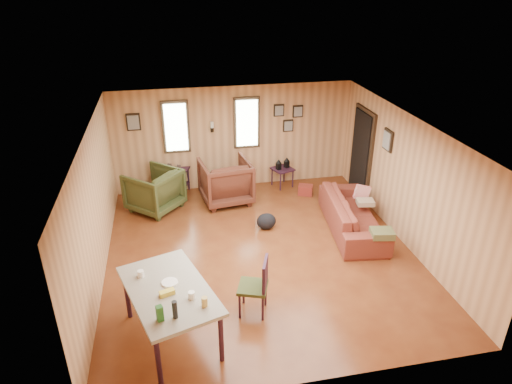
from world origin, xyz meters
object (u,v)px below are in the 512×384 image
at_px(dining_table, 169,294).
at_px(recliner_brown, 226,179).
at_px(side_table, 283,167).
at_px(recliner_green, 154,188).
at_px(end_table, 176,177).
at_px(sofa, 353,209).

bearing_deg(dining_table, recliner_brown, 54.21).
bearing_deg(side_table, recliner_brown, -160.11).
xyz_separation_m(recliner_green, end_table, (0.48, 0.75, -0.10)).
height_order(sofa, recliner_green, recliner_green).
bearing_deg(sofa, end_table, 61.56).
relative_size(recliner_brown, dining_table, 0.57).
xyz_separation_m(recliner_green, dining_table, (0.23, -3.99, 0.28)).
bearing_deg(recliner_green, side_table, 143.57).
height_order(recliner_brown, recliner_green, recliner_brown).
distance_m(recliner_green, dining_table, 4.01).
xyz_separation_m(sofa, side_table, (-0.87, 2.23, 0.04)).
bearing_deg(recliner_green, dining_table, 45.54).
bearing_deg(side_table, end_table, 176.45).
height_order(recliner_brown, dining_table, dining_table).
bearing_deg(recliner_brown, end_table, -39.74).
height_order(side_table, dining_table, dining_table).
relative_size(recliner_green, end_table, 1.39).
distance_m(sofa, dining_table, 4.33).
bearing_deg(end_table, sofa, -35.33).
xyz_separation_m(sofa, recliner_green, (-3.85, 1.64, 0.05)).
height_order(recliner_green, side_table, recliner_green).
bearing_deg(end_table, side_table, -3.55).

